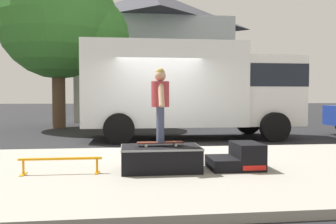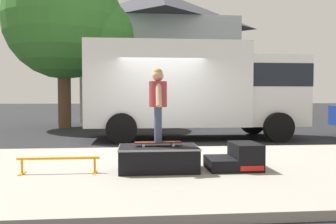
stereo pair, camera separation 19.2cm
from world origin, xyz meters
name	(u,v)px [view 1 (the left image)]	position (x,y,z in m)	size (l,w,h in m)	color
ground_plane	(164,149)	(0.00, 0.00, 0.00)	(140.00, 140.00, 0.00)	black
sidewalk_slab	(181,170)	(0.00, -3.00, 0.06)	(50.00, 5.00, 0.12)	gray
skate_box	(161,158)	(-0.39, -3.27, 0.34)	(1.32, 0.81, 0.41)	black
kicker_ramp	(239,158)	(0.97, -3.27, 0.30)	(0.88, 0.73, 0.45)	black
grind_rail	(61,162)	(-2.01, -3.33, 0.31)	(1.31, 0.28, 0.26)	orange
skateboard	(160,143)	(-0.39, -3.22, 0.58)	(0.79, 0.23, 0.07)	#4C1E14
skater_kid	(160,99)	(-0.39, -3.22, 1.33)	(0.30, 0.64, 1.24)	#3F4766
box_truck	(193,87)	(1.19, 2.20, 1.70)	(6.91, 2.63, 3.05)	white
street_tree_main	(65,23)	(-3.63, 6.67, 4.58)	(5.64, 5.13, 7.30)	brown
house_behind	(152,54)	(0.72, 14.05, 4.24)	(9.54, 8.23, 8.40)	silver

